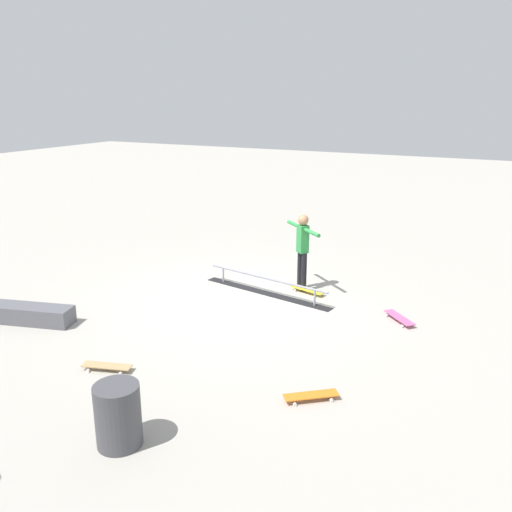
{
  "coord_description": "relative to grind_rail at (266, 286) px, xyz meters",
  "views": [
    {
      "loc": [
        -5.18,
        9.41,
        4.24
      ],
      "look_at": [
        -0.31,
        -0.19,
        1.0
      ],
      "focal_mm": 37.95,
      "sensor_mm": 36.0,
      "label": 1
    }
  ],
  "objects": [
    {
      "name": "loose_skateboard_pink",
      "position": [
        -2.97,
        0.21,
        -0.09
      ],
      "size": [
        0.72,
        0.7,
        0.09
      ],
      "rotation": [
        0.0,
        0.0,
        2.38
      ],
      "color": "#E05993",
      "rests_on": "ground_plane"
    },
    {
      "name": "loose_skateboard_natural",
      "position": [
        0.76,
        4.27,
        -0.09
      ],
      "size": [
        0.82,
        0.43,
        0.09
      ],
      "rotation": [
        0.0,
        0.0,
        0.3
      ],
      "color": "tan",
      "rests_on": "ground_plane"
    },
    {
      "name": "skater_main",
      "position": [
        -0.6,
        -0.59,
        0.84
      ],
      "size": [
        1.12,
        0.95,
        1.73
      ],
      "rotation": [
        0.0,
        0.0,
        2.45
      ],
      "color": "black",
      "rests_on": "ground_plane"
    },
    {
      "name": "skateboard_main",
      "position": [
        -0.81,
        -0.44,
        -0.09
      ],
      "size": [
        0.82,
        0.4,
        0.09
      ],
      "rotation": [
        0.0,
        0.0,
        2.89
      ],
      "color": "yellow",
      "rests_on": "ground_plane"
    },
    {
      "name": "ground_plane",
      "position": [
        0.31,
        0.69,
        -0.17
      ],
      "size": [
        60.0,
        60.0,
        0.0
      ],
      "primitive_type": "plane",
      "color": "#ADA89E"
    },
    {
      "name": "skate_ledge",
      "position": [
        3.4,
        3.49,
        0.01
      ],
      "size": [
        1.81,
        0.9,
        0.34
      ],
      "primitive_type": "cube",
      "rotation": [
        0.0,
        0.0,
        0.27
      ],
      "color": "#595960",
      "rests_on": "ground_plane"
    },
    {
      "name": "loose_skateboard_orange",
      "position": [
        -2.47,
        3.62,
        -0.09
      ],
      "size": [
        0.75,
        0.65,
        0.09
      ],
      "rotation": [
        0.0,
        0.0,
        3.81
      ],
      "color": "orange",
      "rests_on": "ground_plane"
    },
    {
      "name": "trash_bin",
      "position": [
        -0.69,
        5.66,
        0.24
      ],
      "size": [
        0.57,
        0.57,
        0.82
      ],
      "primitive_type": "cylinder",
      "color": "#47474C",
      "rests_on": "ground_plane"
    },
    {
      "name": "grind_rail",
      "position": [
        0.0,
        0.0,
        0.0
      ],
      "size": [
        3.25,
        0.81,
        0.38
      ],
      "rotation": [
        0.0,
        0.0,
        -0.18
      ],
      "color": "black",
      "rests_on": "ground_plane"
    }
  ]
}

